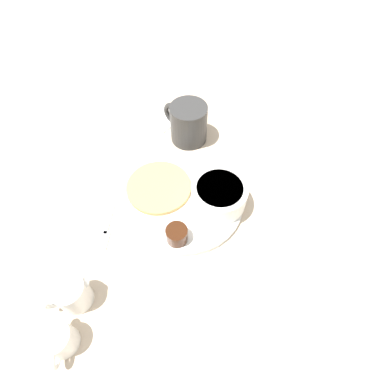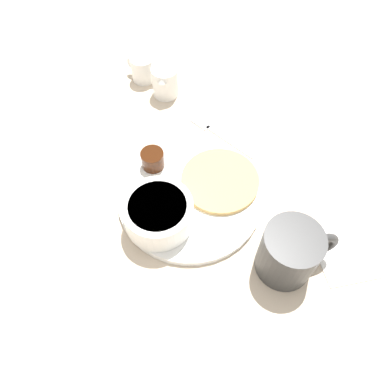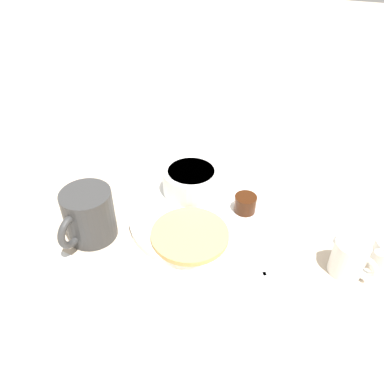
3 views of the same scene
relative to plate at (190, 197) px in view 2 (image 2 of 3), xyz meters
name	(u,v)px [view 2 (image 2 of 3)]	position (x,y,z in m)	size (l,w,h in m)	color
ground_plane	(190,199)	(0.00, 0.00, -0.01)	(4.00, 4.00, 0.00)	#C6B299
plate	(190,197)	(0.00, 0.00, 0.00)	(0.24, 0.24, 0.01)	white
pancake_stack	(220,181)	(0.06, 0.01, 0.01)	(0.13, 0.13, 0.01)	tan
bowl	(158,213)	(-0.06, -0.03, 0.03)	(0.11, 0.11, 0.05)	white
syrup_cup	(153,159)	(-0.04, 0.08, 0.02)	(0.04, 0.04, 0.03)	#38190A
butter_ramekin	(146,216)	(-0.08, -0.03, 0.02)	(0.05, 0.05, 0.05)	white
coffee_mug	(290,252)	(0.10, -0.15, 0.04)	(0.12, 0.08, 0.09)	#333333
creamer_pitcher_near	(165,81)	(0.03, 0.26, 0.02)	(0.05, 0.07, 0.06)	white
creamer_pitcher_far	(143,68)	(0.00, 0.31, 0.02)	(0.05, 0.06, 0.05)	white
fork	(215,132)	(0.09, 0.13, 0.00)	(0.08, 0.13, 0.00)	silver
napkin	(358,249)	(0.22, -0.17, 0.00)	(0.14, 0.11, 0.00)	white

